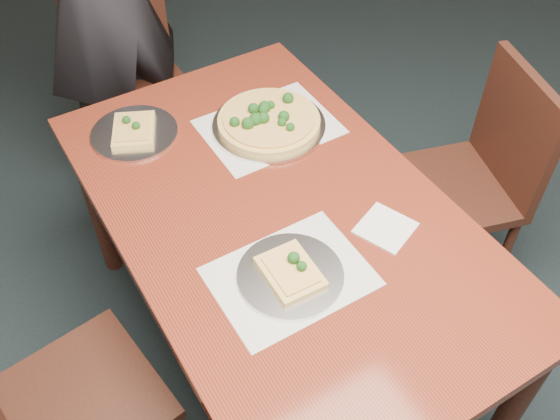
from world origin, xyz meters
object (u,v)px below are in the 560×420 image
dining_table (280,231)px  chair_right (474,173)px  slice_plate_far (134,131)px  chair_far (136,78)px  pizza_pan (268,121)px  chair_left (46,410)px  slice_plate_near (291,273)px

dining_table → chair_right: bearing=-1.4°
chair_right → slice_plate_far: bearing=-101.8°
dining_table → chair_far: (-0.02, 1.15, -0.14)m
dining_table → pizza_pan: size_ratio=4.05×
chair_left → pizza_pan: bearing=-72.5°
chair_left → chair_right: (1.58, 0.09, 0.00)m
dining_table → chair_left: bearing=-172.2°
chair_far → slice_plate_far: 0.70m
chair_left → slice_plate_near: size_ratio=3.25×
chair_right → slice_plate_far: size_ratio=3.25×
chair_left → slice_plate_far: bearing=-48.5°
slice_plate_near → pizza_pan: bearing=65.0°
dining_table → chair_far: chair_far is taller
dining_table → pizza_pan: 0.39m
chair_far → chair_left: size_ratio=1.00×
dining_table → slice_plate_far: (-0.23, 0.53, 0.10)m
dining_table → slice_plate_near: (-0.10, -0.22, 0.11)m
dining_table → chair_right: 0.81m
chair_left → chair_right: same height
slice_plate_far → chair_far: bearing=70.9°
pizza_pan → slice_plate_far: size_ratio=1.32×
chair_far → pizza_pan: bearing=-77.9°
slice_plate_near → dining_table: bearing=65.6°
pizza_pan → slice_plate_near: size_ratio=1.32×
chair_far → slice_plate_far: (-0.21, -0.62, 0.25)m
chair_far → slice_plate_near: size_ratio=3.25×
chair_far → chair_right: (0.82, -1.17, 0.00)m
chair_far → slice_plate_far: bearing=-109.1°
chair_far → chair_left: same height
dining_table → slice_plate_near: 0.26m
slice_plate_far → slice_plate_near: bearing=-80.0°
dining_table → slice_plate_near: size_ratio=5.36×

